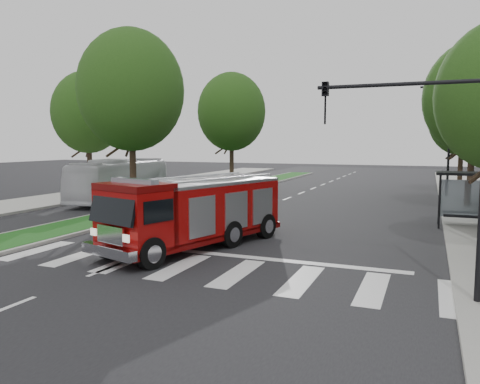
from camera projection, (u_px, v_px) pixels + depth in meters
name	position (u px, v px, depth m)	size (l,w,h in m)	color
ground	(173.00, 243.00, 18.49)	(140.00, 140.00, 0.00)	black
sidewalk_left	(66.00, 198.00, 33.12)	(5.00, 80.00, 0.15)	gray
median	(222.00, 192.00, 37.31)	(3.00, 50.00, 0.15)	gray
bus_shelter	(473.00, 185.00, 21.59)	(3.20, 1.60, 2.61)	black
tree_right_mid	(474.00, 98.00, 26.40)	(5.60, 5.60, 9.72)	black
tree_right_far	(463.00, 118.00, 35.68)	(5.00, 5.00, 8.73)	black
tree_median_near	(131.00, 90.00, 25.55)	(5.80, 5.80, 10.16)	black
tree_median_far	(232.00, 112.00, 38.48)	(5.60, 5.60, 9.72)	black
tree_left_mid	(88.00, 112.00, 34.14)	(5.20, 5.20, 9.16)	black
streetlight_right_near	(446.00, 113.00, 11.18)	(4.08, 0.22, 8.00)	black
streetlight_right_far	(447.00, 135.00, 32.57)	(2.11, 0.20, 8.00)	black
fire_engine	(195.00, 212.00, 17.65)	(4.61, 8.43, 2.80)	#540404
city_bus	(121.00, 180.00, 31.90)	(2.41, 10.30, 2.87)	silver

